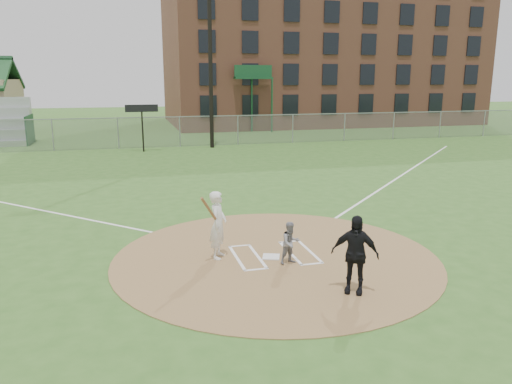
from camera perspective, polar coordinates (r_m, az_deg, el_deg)
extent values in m
plane|color=#315D20|center=(13.10, 2.26, -7.46)|extent=(140.00, 140.00, 0.00)
cylinder|color=olive|center=(13.09, 2.26, -7.42)|extent=(8.40, 8.40, 0.02)
cube|color=silver|center=(13.03, 1.74, -7.41)|extent=(0.55, 0.55, 0.03)
cube|color=white|center=(24.70, 16.25, 1.81)|extent=(17.04, 17.04, 0.01)
imported|color=gray|center=(12.48, 3.97, -5.82)|extent=(0.61, 0.53, 1.08)
imported|color=black|center=(10.94, 11.22, -6.99)|extent=(1.08, 0.90, 1.73)
cube|color=white|center=(12.99, -2.19, -7.53)|extent=(0.08, 1.80, 0.01)
cube|color=white|center=(13.11, 0.17, -7.32)|extent=(0.08, 1.80, 0.01)
cube|color=white|center=(13.87, -1.88, -6.17)|extent=(0.62, 0.08, 0.01)
cube|color=white|center=(12.23, 0.04, -8.85)|extent=(0.62, 0.08, 0.01)
cube|color=white|center=(13.53, 6.15, -6.73)|extent=(0.08, 1.80, 0.01)
cube|color=white|center=(13.35, 3.93, -6.96)|extent=(0.08, 1.80, 0.01)
cube|color=white|center=(14.24, 3.80, -5.67)|extent=(0.62, 0.08, 0.01)
cube|color=white|center=(12.65, 6.42, -8.17)|extent=(0.62, 0.08, 0.01)
imported|color=white|center=(12.78, -4.35, -3.77)|extent=(0.65, 0.76, 1.75)
cylinder|color=brown|center=(12.21, -5.43, -1.91)|extent=(0.48, 0.47, 0.70)
cube|color=slate|center=(34.11, -8.70, 6.83)|extent=(56.00, 0.03, 2.00)
cube|color=gray|center=(34.02, -8.75, 8.50)|extent=(56.00, 0.06, 0.06)
cube|color=gray|center=(34.11, -8.70, 6.83)|extent=(56.08, 0.08, 2.00)
cube|color=#194728|center=(38.62, -24.42, 6.53)|extent=(0.08, 3.20, 2.00)
cube|color=#9E5A44|center=(53.54, 6.98, 16.04)|extent=(30.00, 16.00, 15.00)
cube|color=black|center=(46.10, 10.70, 16.29)|extent=(26.60, 0.10, 12.20)
cube|color=#194728|center=(42.42, -0.32, 12.89)|extent=(3.20, 1.00, 0.15)
cube|color=#194728|center=(42.96, -0.49, 9.89)|extent=(0.12, 0.12, 4.50)
cube|color=#194728|center=(42.45, 1.83, 9.85)|extent=(0.12, 0.12, 4.50)
cube|color=#194728|center=(42.42, -0.32, 13.64)|extent=(3.20, 0.08, 1.00)
cylinder|color=black|center=(33.23, -5.25, 15.40)|extent=(0.26, 0.26, 12.00)
cylinder|color=black|center=(32.11, -12.82, 6.82)|extent=(0.10, 0.10, 2.60)
cube|color=black|center=(32.00, -12.95, 9.31)|extent=(2.00, 0.10, 0.45)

